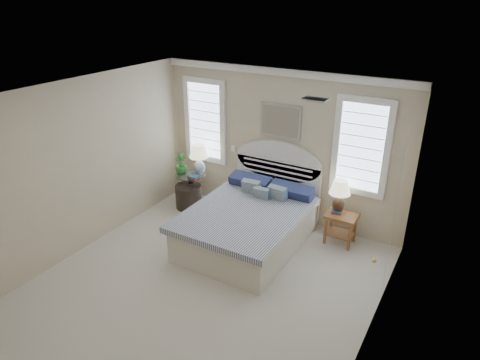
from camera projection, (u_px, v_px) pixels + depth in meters
name	position (u px, v px, depth m)	size (l,w,h in m)	color
floor	(201.00, 289.00, 6.02)	(4.50, 5.00, 0.01)	#BCB2A0
ceiling	(192.00, 99.00, 4.92)	(4.50, 5.00, 0.01)	white
wall_back	(280.00, 147.00, 7.44)	(4.50, 0.02, 2.70)	#C3B692
wall_left	(76.00, 169.00, 6.50)	(0.02, 5.00, 2.70)	#C3B692
wall_right	(374.00, 253.00, 4.43)	(0.02, 5.00, 2.70)	#C3B692
crown_molding	(282.00, 72.00, 6.88)	(4.50, 0.08, 0.12)	white
hvac_vent	(315.00, 99.00, 5.01)	(0.30, 0.20, 0.02)	#B2B2B2
switch_plate	(233.00, 148.00, 7.95)	(0.08, 0.01, 0.12)	white
window_left	(206.00, 121.00, 8.04)	(0.90, 0.06, 1.60)	#C9DFFF
window_right	(361.00, 147.00, 6.68)	(0.90, 0.06, 1.60)	#C9DFFF
painting	(280.00, 121.00, 7.22)	(0.74, 0.04, 0.58)	silver
closet_door	(395.00, 217.00, 5.45)	(0.02, 1.80, 2.40)	silver
bed	(251.00, 221.00, 7.01)	(1.72, 2.28, 1.47)	beige
side_table_left	(191.00, 186.00, 8.24)	(0.56, 0.56, 0.63)	black
nightstand_right	(341.00, 222.00, 6.96)	(0.50, 0.40, 0.53)	brown
floor_pot	(188.00, 196.00, 8.19)	(0.49, 0.49, 0.45)	black
lamp_left	(199.00, 156.00, 8.02)	(0.44, 0.44, 0.59)	white
lamp_right	(340.00, 193.00, 6.86)	(0.37, 0.37, 0.56)	black
potted_plant	(181.00, 164.00, 8.08)	(0.23, 0.23, 0.41)	#3E7830
books_left	(194.00, 177.00, 7.96)	(0.22, 0.17, 0.06)	maroon
books_right	(336.00, 212.00, 6.93)	(0.17, 0.14, 0.04)	maroon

